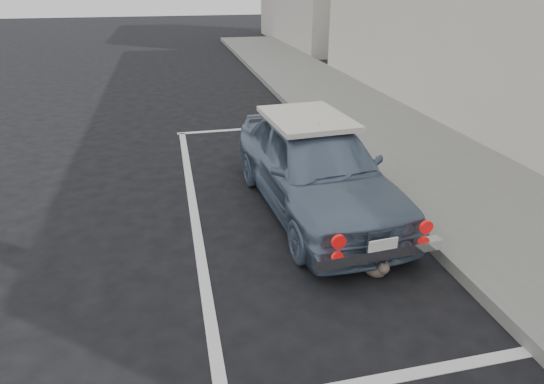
# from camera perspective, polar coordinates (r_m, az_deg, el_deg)

# --- Properties ---
(ground) EXTENTS (80.00, 80.00, 0.00)m
(ground) POSITION_cam_1_polar(r_m,az_deg,el_deg) (4.34, 5.56, -18.54)
(ground) COLOR black
(ground) RESTS_ON ground
(sidewalk) EXTENTS (2.80, 40.00, 0.15)m
(sidewalk) POSITION_cam_1_polar(r_m,az_deg,el_deg) (7.17, 25.44, -1.41)
(sidewalk) COLOR slate
(sidewalk) RESTS_ON ground
(pline_rear) EXTENTS (3.00, 0.12, 0.01)m
(pline_rear) POSITION_cam_1_polar(r_m,az_deg,el_deg) (4.18, 14.87, -21.60)
(pline_rear) COLOR silver
(pline_rear) RESTS_ON ground
(pline_front) EXTENTS (3.00, 0.12, 0.01)m
(pline_front) POSITION_cam_1_polar(r_m,az_deg,el_deg) (10.04, -3.17, 7.91)
(pline_front) COLOR silver
(pline_front) RESTS_ON ground
(pline_side) EXTENTS (0.12, 7.00, 0.01)m
(pline_side) POSITION_cam_1_polar(r_m,az_deg,el_deg) (6.66, -9.87, -1.82)
(pline_side) COLOR silver
(pline_side) RESTS_ON ground
(retro_coupe) EXTENTS (1.80, 3.90, 1.29)m
(retro_coupe) POSITION_cam_1_polar(r_m,az_deg,el_deg) (6.30, 5.48, 3.33)
(retro_coupe) COLOR slate
(retro_coupe) RESTS_ON ground
(cat) EXTENTS (0.31, 0.47, 0.26)m
(cat) POSITION_cam_1_polar(r_m,az_deg,el_deg) (5.20, 12.76, -9.09)
(cat) COLOR brown
(cat) RESTS_ON ground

